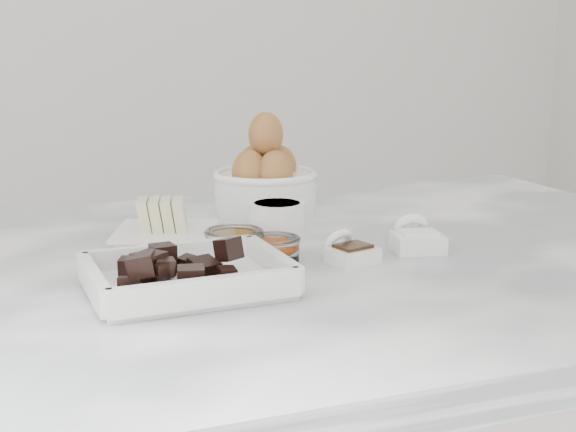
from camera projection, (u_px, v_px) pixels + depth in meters
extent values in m
cube|color=white|center=(281.00, 270.00, 0.98)|extent=(1.20, 0.80, 0.04)
cube|color=white|center=(188.00, 285.00, 0.83)|extent=(0.20, 0.15, 0.01)
cube|color=white|center=(166.00, 236.00, 1.04)|extent=(0.15, 0.15, 0.01)
cube|color=white|center=(166.00, 231.00, 1.04)|extent=(0.17, 0.17, 0.00)
cylinder|color=white|center=(277.00, 219.00, 1.06)|extent=(0.08, 0.08, 0.05)
cylinder|color=white|center=(277.00, 206.00, 1.06)|extent=(0.06, 0.06, 0.01)
cylinder|color=white|center=(265.00, 193.00, 1.20)|extent=(0.15, 0.15, 0.06)
torus|color=white|center=(265.00, 175.00, 1.20)|extent=(0.16, 0.16, 0.01)
ellipsoid|color=#946130|center=(284.00, 168.00, 1.21)|extent=(0.05, 0.05, 0.07)
ellipsoid|color=#946130|center=(246.00, 172.00, 1.18)|extent=(0.05, 0.05, 0.07)
ellipsoid|color=#946130|center=(261.00, 167.00, 1.23)|extent=(0.05, 0.05, 0.07)
ellipsoid|color=#946130|center=(269.00, 174.00, 1.17)|extent=(0.05, 0.05, 0.07)
ellipsoid|color=#946130|center=(266.00, 135.00, 1.19)|extent=(0.05, 0.05, 0.07)
cylinder|color=white|center=(234.00, 243.00, 0.97)|extent=(0.07, 0.07, 0.03)
torus|color=white|center=(234.00, 233.00, 0.97)|extent=(0.07, 0.07, 0.01)
cylinder|color=orange|center=(234.00, 247.00, 0.97)|extent=(0.05, 0.05, 0.01)
cylinder|color=white|center=(273.00, 249.00, 0.95)|extent=(0.06, 0.06, 0.03)
torus|color=white|center=(273.00, 240.00, 0.94)|extent=(0.07, 0.07, 0.01)
ellipsoid|color=#FF5107|center=(273.00, 249.00, 0.95)|extent=(0.04, 0.04, 0.02)
cube|color=white|center=(353.00, 256.00, 0.93)|extent=(0.06, 0.06, 0.02)
cube|color=black|center=(353.00, 246.00, 0.93)|extent=(0.05, 0.04, 0.00)
torus|color=white|center=(338.00, 241.00, 0.95)|extent=(0.05, 0.04, 0.04)
cube|color=white|center=(418.00, 243.00, 0.99)|extent=(0.07, 0.06, 0.02)
cube|color=white|center=(418.00, 233.00, 0.98)|extent=(0.05, 0.04, 0.00)
torus|color=white|center=(411.00, 227.00, 1.01)|extent=(0.05, 0.04, 0.04)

